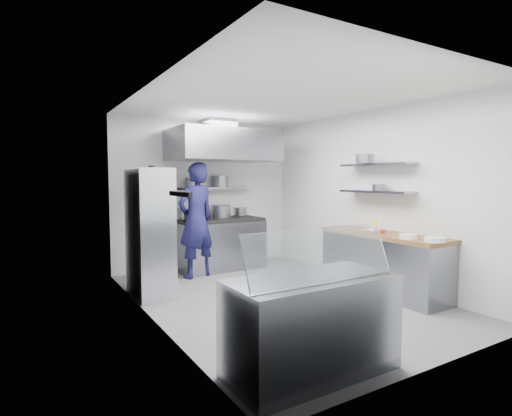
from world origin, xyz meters
TOP-DOWN VIEW (x-y plane):
  - floor at (0.00, 0.00)m, footprint 5.00×5.00m
  - ceiling at (0.00, 0.00)m, footprint 5.00×5.00m
  - wall_back at (0.00, 2.50)m, footprint 3.60×2.80m
  - wall_front at (0.00, -2.50)m, footprint 3.60×2.80m
  - wall_left at (-1.80, 0.00)m, footprint 2.80×5.00m
  - wall_right at (1.80, 0.00)m, footprint 2.80×5.00m
  - gas_range at (0.10, 2.10)m, footprint 1.60×0.80m
  - cooktop at (0.10, 2.10)m, footprint 1.57×0.78m
  - stock_pot_left at (-0.52, 2.37)m, footprint 0.30×0.30m
  - stock_pot_mid at (0.17, 2.19)m, footprint 0.37×0.37m
  - stock_pot_right at (0.73, 2.42)m, footprint 0.24×0.24m
  - over_range_shelf at (0.10, 2.34)m, footprint 1.60×0.30m
  - shelf_pot_a at (-0.32, 2.38)m, footprint 0.26×0.26m
  - shelf_pot_b at (0.22, 2.33)m, footprint 0.31×0.31m
  - extractor_hood at (0.10, 1.93)m, footprint 1.90×1.15m
  - hood_duct at (0.10, 2.15)m, footprint 0.55×0.55m
  - red_firebox at (-1.25, 2.44)m, footprint 0.22×0.10m
  - chef at (-0.53, 1.71)m, footprint 0.83×0.66m
  - wire_rack at (-1.53, 1.04)m, footprint 0.50×0.90m
  - rack_bin_a at (-1.53, 0.94)m, footprint 0.14×0.18m
  - rack_bin_b at (-1.53, 1.40)m, footprint 0.15×0.20m
  - rack_jar at (-1.48, 1.04)m, footprint 0.10×0.10m
  - knife_strip at (-1.78, -0.90)m, footprint 0.04×0.55m
  - prep_counter_base at (1.48, -0.60)m, footprint 0.62×2.00m
  - prep_counter_top at (1.48, -0.60)m, footprint 0.65×2.04m
  - plate_stack_a at (1.37, -1.53)m, footprint 0.26×0.26m
  - plate_stack_b at (1.31, -1.17)m, footprint 0.23×0.23m
  - copper_pan at (1.39, -0.60)m, footprint 0.17×0.17m
  - squeeze_bottle at (1.43, -0.50)m, footprint 0.06×0.06m
  - mixing_bowl at (1.30, -0.55)m, footprint 0.26×0.26m
  - wall_shelf_lower at (1.64, -0.30)m, footprint 0.30×1.30m
  - wall_shelf_upper at (1.64, -0.30)m, footprint 0.30×1.30m
  - shelf_pot_c at (1.63, -0.37)m, footprint 0.21×0.21m
  - shelf_pot_d at (1.48, -0.21)m, footprint 0.28×0.28m
  - display_case at (-1.00, -2.00)m, footprint 1.50×0.70m
  - display_glass at (-1.00, -2.12)m, footprint 1.47×0.19m

SIDE VIEW (x-z plane):
  - floor at x=0.00m, z-range 0.00..0.00m
  - prep_counter_base at x=1.48m, z-range 0.00..0.84m
  - display_case at x=-1.00m, z-range 0.00..0.85m
  - gas_range at x=0.10m, z-range 0.00..0.90m
  - rack_bin_a at x=-1.53m, z-range 0.72..0.88m
  - prep_counter_top at x=1.48m, z-range 0.84..0.90m
  - wire_rack at x=-1.53m, z-range 0.00..1.85m
  - mixing_bowl at x=1.30m, z-range 0.90..0.96m
  - cooktop at x=0.10m, z-range 0.90..0.96m
  - plate_stack_a at x=1.37m, z-range 0.90..0.96m
  - plate_stack_b at x=1.31m, z-range 0.90..0.96m
  - copper_pan at x=1.39m, z-range 0.90..0.96m
  - squeeze_bottle at x=1.43m, z-range 0.90..1.08m
  - chef at x=-0.53m, z-range 0.00..1.98m
  - stock_pot_right at x=0.73m, z-range 0.96..1.12m
  - stock_pot_left at x=-0.52m, z-range 0.96..1.16m
  - display_glass at x=-1.00m, z-range 0.86..1.28m
  - stock_pot_mid at x=0.17m, z-range 0.96..1.20m
  - rack_bin_b at x=-1.53m, z-range 1.21..1.39m
  - wall_back at x=0.00m, z-range 1.39..1.41m
  - wall_front at x=0.00m, z-range 1.39..1.41m
  - wall_left at x=-1.80m, z-range 1.39..1.41m
  - wall_right at x=1.80m, z-range 1.39..1.41m
  - red_firebox at x=-1.25m, z-range 1.29..1.55m
  - wall_shelf_lower at x=1.64m, z-range 1.48..1.52m
  - over_range_shelf at x=0.10m, z-range 1.50..1.54m
  - knife_strip at x=-1.78m, z-range 1.53..1.57m
  - shelf_pot_c at x=1.63m, z-range 1.52..1.62m
  - shelf_pot_a at x=-0.32m, z-range 1.54..1.72m
  - shelf_pot_b at x=0.22m, z-range 1.54..1.76m
  - rack_jar at x=-1.48m, z-range 1.71..1.89m
  - wall_shelf_upper at x=1.64m, z-range 1.90..1.94m
  - shelf_pot_d at x=1.48m, z-range 1.94..2.08m
  - extractor_hood at x=0.10m, z-range 2.02..2.57m
  - hood_duct at x=0.10m, z-range 2.56..2.80m
  - ceiling at x=0.00m, z-range 2.80..2.80m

